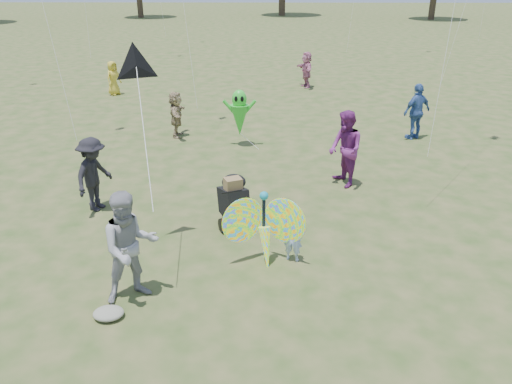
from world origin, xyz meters
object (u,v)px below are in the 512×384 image
(crowd_c, at_px, (417,112))
(crowd_g, at_px, (113,78))
(jogging_stroller, at_px, (234,197))
(crowd_j, at_px, (306,70))
(butterfly_kite, at_px, (265,229))
(alien_kite, at_px, (240,115))
(child_girl, at_px, (293,237))
(adult_man, at_px, (130,247))
(crowd_e, at_px, (345,149))
(crowd_b, at_px, (94,174))
(crowd_d, at_px, (176,114))

(crowd_c, relative_size, crowd_g, 1.23)
(crowd_c, distance_m, jogging_stroller, 8.13)
(crowd_g, relative_size, crowd_j, 0.90)
(butterfly_kite, bearing_deg, alien_kite, 96.43)
(child_girl, relative_size, alien_kite, 0.56)
(crowd_c, distance_m, alien_kite, 5.64)
(adult_man, height_order, crowd_j, adult_man)
(crowd_g, height_order, crowd_j, crowd_j)
(crowd_e, height_order, jogging_stroller, crowd_e)
(adult_man, distance_m, alien_kite, 8.00)
(crowd_b, bearing_deg, butterfly_kite, -101.22)
(crowd_c, distance_m, butterfly_kite, 8.95)
(child_girl, height_order, adult_man, adult_man)
(crowd_c, xyz_separation_m, butterfly_kite, (-4.82, -7.53, -0.20))
(crowd_d, height_order, crowd_g, crowd_d)
(crowd_g, bearing_deg, child_girl, -121.14)
(crowd_g, bearing_deg, crowd_b, -135.26)
(crowd_c, height_order, jogging_stroller, crowd_c)
(adult_man, relative_size, crowd_g, 1.33)
(crowd_e, xyz_separation_m, butterfly_kite, (-1.99, -3.68, -0.27))
(crowd_b, relative_size, crowd_e, 0.89)
(child_girl, distance_m, crowd_d, 8.28)
(crowd_c, distance_m, crowd_d, 7.68)
(adult_man, relative_size, crowd_j, 1.19)
(crowd_c, xyz_separation_m, jogging_stroller, (-5.48, -6.00, -0.27))
(crowd_b, height_order, crowd_d, crowd_b)
(jogging_stroller, xyz_separation_m, alien_kite, (-0.11, 5.22, 0.36))
(crowd_b, xyz_separation_m, alien_kite, (3.03, 4.56, 0.12))
(crowd_d, height_order, jogging_stroller, crowd_d)
(crowd_j, relative_size, butterfly_kite, 0.92)
(crowd_e, height_order, crowd_j, crowd_e)
(adult_man, relative_size, alien_kite, 1.10)
(crowd_e, distance_m, crowd_j, 11.49)
(crowd_j, bearing_deg, crowd_e, -15.00)
(jogging_stroller, xyz_separation_m, butterfly_kite, (0.65, -1.54, 0.08))
(crowd_d, relative_size, jogging_stroller, 1.29)
(crowd_b, distance_m, crowd_e, 5.98)
(jogging_stroller, distance_m, alien_kite, 5.23)
(adult_man, distance_m, butterfly_kite, 2.44)
(crowd_j, bearing_deg, jogging_stroller, -26.06)
(child_girl, xyz_separation_m, jogging_stroller, (-1.18, 1.46, 0.12))
(butterfly_kite, bearing_deg, crowd_b, 149.96)
(crowd_e, distance_m, alien_kite, 4.12)
(child_girl, bearing_deg, crowd_c, -102.38)
(crowd_b, distance_m, crowd_c, 10.14)
(adult_man, height_order, alien_kite, adult_man)
(adult_man, relative_size, butterfly_kite, 1.10)
(crowd_c, bearing_deg, crowd_d, -30.25)
(adult_man, bearing_deg, crowd_e, 22.09)
(crowd_d, bearing_deg, crowd_e, -132.16)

